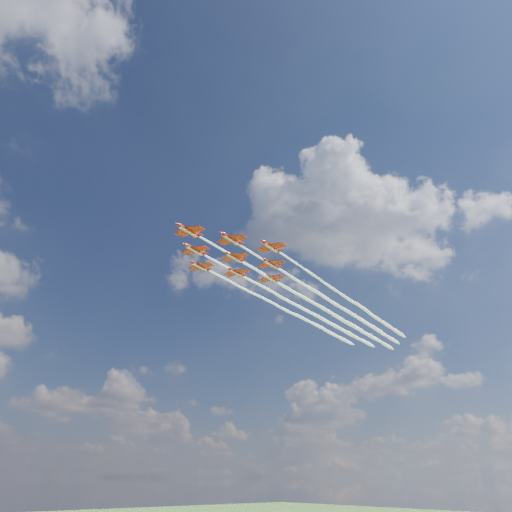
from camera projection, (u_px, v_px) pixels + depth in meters
name	position (u px, v px, depth m)	size (l,w,h in m)	color
jet_lead	(297.00, 294.00, 188.66)	(127.97, 42.12, 2.61)	red
jet_row2_port	(327.00, 298.00, 193.58)	(127.97, 42.12, 2.61)	red
jet_row2_starb	(296.00, 304.00, 200.49)	(127.97, 42.12, 2.61)	red
jet_row3_port	(354.00, 303.00, 198.50)	(127.97, 42.12, 2.61)	red
jet_row3_centre	(323.00, 309.00, 205.41)	(127.97, 42.12, 2.61)	red
jet_row3_starb	(294.00, 314.00, 212.33)	(127.97, 42.12, 2.61)	red
jet_row4_port	(350.00, 313.00, 210.34)	(127.97, 42.12, 2.61)	red
jet_row4_starb	(320.00, 318.00, 217.25)	(127.97, 42.12, 2.61)	red
jet_tail	(345.00, 321.00, 222.17)	(127.97, 42.12, 2.61)	red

